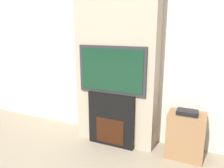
% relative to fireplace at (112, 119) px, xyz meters
% --- Properties ---
extents(wall_back, '(6.00, 0.06, 2.70)m').
position_rel_fireplace_xyz_m(wall_back, '(0.00, 0.36, 0.98)').
color(wall_back, silver).
rests_on(wall_back, ground_plane).
extents(chimney_breast, '(1.11, 0.32, 2.70)m').
position_rel_fireplace_xyz_m(chimney_breast, '(0.00, 0.16, 0.98)').
color(chimney_breast, tan).
rests_on(chimney_breast, ground_plane).
extents(fireplace, '(0.65, 0.15, 0.74)m').
position_rel_fireplace_xyz_m(fireplace, '(0.00, 0.00, 0.00)').
color(fireplace, black).
rests_on(fireplace, ground_plane).
extents(television, '(0.93, 0.07, 0.62)m').
position_rel_fireplace_xyz_m(television, '(0.00, -0.00, 0.69)').
color(television, '#2D2D33').
rests_on(television, fireplace).
extents(media_stand, '(0.44, 0.30, 0.63)m').
position_rel_fireplace_xyz_m(media_stand, '(0.96, 0.08, -0.07)').
color(media_stand, '#997047').
rests_on(media_stand, ground_plane).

